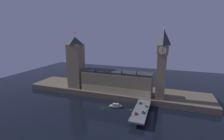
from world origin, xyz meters
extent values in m
plane|color=black|center=(0.00, 0.00, 0.00)|extent=(400.00, 400.00, 0.00)
cube|color=brown|center=(0.00, 39.00, 3.16)|extent=(220.00, 42.00, 6.32)
cube|color=#8E7A56|center=(5.52, 29.46, 17.44)|extent=(81.11, 17.91, 22.25)
cube|color=#D5B989|center=(5.52, 20.38, 10.32)|extent=(81.11, 0.20, 8.01)
cube|color=#2D3338|center=(5.52, 29.46, 29.77)|extent=(81.11, 16.48, 2.40)
cone|color=#2D3338|center=(-18.82, 21.84, 33.42)|extent=(2.40, 2.40, 4.90)
cone|color=#2D3338|center=(-2.59, 21.84, 33.42)|extent=(2.40, 2.40, 4.90)
cone|color=#2D3338|center=(13.63, 21.84, 33.42)|extent=(2.40, 2.40, 4.90)
cone|color=#2D3338|center=(29.85, 21.84, 33.42)|extent=(2.40, 2.40, 4.90)
cube|color=#8E7A56|center=(54.44, 25.94, 29.50)|extent=(8.89, 8.89, 46.37)
cube|color=#8E7A56|center=(54.44, 25.94, 57.27)|extent=(10.49, 10.49, 9.16)
cylinder|color=beige|center=(54.44, 20.57, 57.27)|extent=(7.22, 0.25, 7.22)
cylinder|color=beige|center=(54.44, 31.31, 57.27)|extent=(7.22, 0.25, 7.22)
cylinder|color=beige|center=(59.81, 25.94, 57.27)|extent=(0.25, 7.22, 7.22)
cylinder|color=beige|center=(49.07, 25.94, 57.27)|extent=(0.25, 7.22, 7.22)
cube|color=black|center=(54.44, 20.39, 57.81)|extent=(0.36, 0.10, 5.42)
pyramid|color=#2D3338|center=(54.44, 25.94, 69.41)|extent=(10.49, 10.49, 15.11)
sphere|color=gold|center=(54.44, 25.94, 77.76)|extent=(1.60, 1.60, 1.60)
cube|color=#8E7A56|center=(-47.15, 29.69, 33.17)|extent=(16.38, 16.38, 53.70)
pyramid|color=#2D3338|center=(-47.15, 29.69, 64.44)|extent=(16.70, 16.70, 8.84)
cylinder|color=#99999E|center=(-47.15, 29.69, 71.86)|extent=(0.24, 0.24, 6.00)
cube|color=gold|center=(-46.05, 29.69, 73.96)|extent=(2.00, 0.08, 1.20)
cube|color=slate|center=(40.36, -5.00, 5.07)|extent=(12.64, 46.00, 1.40)
cube|color=brown|center=(40.36, -12.67, 2.19)|extent=(10.74, 3.20, 4.37)
cube|color=brown|center=(40.36, 2.67, 2.19)|extent=(10.74, 3.20, 4.37)
cube|color=#235633|center=(37.58, 7.29, 6.32)|extent=(1.92, 3.90, 0.75)
cube|color=black|center=(37.58, 7.29, 6.93)|extent=(1.57, 1.76, 0.45)
cylinder|color=black|center=(36.67, 8.50, 6.09)|extent=(0.22, 0.64, 0.64)
cylinder|color=black|center=(38.49, 8.50, 6.09)|extent=(0.22, 0.64, 0.64)
cylinder|color=black|center=(36.67, 6.08, 6.09)|extent=(0.22, 0.64, 0.64)
cylinder|color=black|center=(38.49, 6.08, 6.09)|extent=(0.22, 0.64, 0.64)
cube|color=red|center=(37.58, -15.29, 6.30)|extent=(1.98, 3.97, 0.71)
cube|color=black|center=(37.58, -15.29, 6.89)|extent=(1.62, 1.78, 0.45)
cylinder|color=black|center=(36.64, -14.06, 6.09)|extent=(0.22, 0.64, 0.64)
cylinder|color=black|center=(38.52, -14.06, 6.09)|extent=(0.22, 0.64, 0.64)
cylinder|color=black|center=(36.64, -16.52, 6.09)|extent=(0.22, 0.64, 0.64)
cylinder|color=black|center=(38.52, -16.52, 6.09)|extent=(0.22, 0.64, 0.64)
cube|color=#235633|center=(43.14, -11.07, 6.37)|extent=(1.83, 4.28, 0.83)
cube|color=black|center=(43.14, -11.07, 7.01)|extent=(1.50, 1.92, 0.45)
cylinder|color=black|center=(44.01, -12.40, 6.09)|extent=(0.22, 0.64, 0.64)
cylinder|color=black|center=(42.28, -12.40, 6.09)|extent=(0.22, 0.64, 0.64)
cylinder|color=black|center=(44.01, -9.75, 6.09)|extent=(0.22, 0.64, 0.64)
cylinder|color=black|center=(42.28, -9.75, 6.09)|extent=(0.22, 0.64, 0.64)
cube|color=yellow|center=(43.14, 2.54, 6.40)|extent=(1.87, 4.54, 0.89)
cube|color=black|center=(43.14, 2.54, 7.07)|extent=(1.53, 2.04, 0.45)
cylinder|color=black|center=(44.03, 1.13, 6.09)|extent=(0.22, 0.64, 0.64)
cylinder|color=black|center=(42.26, 1.13, 6.09)|extent=(0.22, 0.64, 0.64)
cylinder|color=black|center=(44.03, 3.95, 6.09)|extent=(0.22, 0.64, 0.64)
cylinder|color=black|center=(42.26, 3.95, 6.09)|extent=(0.22, 0.64, 0.64)
cylinder|color=black|center=(34.80, -19.93, 6.20)|extent=(0.28, 0.28, 0.85)
cylinder|color=navy|center=(34.80, -19.93, 6.98)|extent=(0.38, 0.38, 0.71)
sphere|color=tan|center=(34.80, -19.93, 7.45)|extent=(0.23, 0.23, 0.23)
cylinder|color=black|center=(45.92, -7.93, 6.17)|extent=(0.28, 0.28, 0.79)
cylinder|color=black|center=(45.92, -7.93, 6.89)|extent=(0.38, 0.38, 0.66)
sphere|color=tan|center=(45.92, -7.93, 7.32)|extent=(0.21, 0.21, 0.21)
cylinder|color=black|center=(34.80, 5.59, 6.19)|extent=(0.28, 0.28, 0.84)
cylinder|color=gray|center=(34.80, 5.59, 6.96)|extent=(0.38, 0.38, 0.70)
sphere|color=tan|center=(34.80, 5.59, 7.42)|extent=(0.23, 0.23, 0.23)
cylinder|color=#2D3333|center=(34.40, -19.72, 6.02)|extent=(0.56, 0.56, 0.50)
cylinder|color=#2D3333|center=(34.40, -19.72, 8.68)|extent=(0.18, 0.18, 4.81)
sphere|color=#F9E5A3|center=(34.40, -19.72, 11.63)|extent=(0.60, 0.60, 0.60)
sphere|color=#F9E5A3|center=(33.95, -19.72, 11.28)|extent=(0.44, 0.44, 0.44)
sphere|color=#F9E5A3|center=(34.85, -19.72, 11.28)|extent=(0.44, 0.44, 0.44)
cylinder|color=#2D3333|center=(46.32, -5.00, 6.02)|extent=(0.56, 0.56, 0.50)
cylinder|color=#2D3333|center=(46.32, -5.00, 8.60)|extent=(0.18, 0.18, 4.66)
sphere|color=#F9E5A3|center=(46.32, -5.00, 11.48)|extent=(0.60, 0.60, 0.60)
sphere|color=#F9E5A3|center=(45.87, -5.00, 11.13)|extent=(0.44, 0.44, 0.44)
sphere|color=#F9E5A3|center=(46.77, -5.00, 11.13)|extent=(0.44, 0.44, 0.44)
cylinder|color=#2D3333|center=(34.40, 9.72, 6.02)|extent=(0.56, 0.56, 0.50)
cylinder|color=#2D3333|center=(34.40, 9.72, 8.64)|extent=(0.18, 0.18, 4.74)
sphere|color=#F9E5A3|center=(34.40, 9.72, 11.56)|extent=(0.60, 0.60, 0.60)
sphere|color=#F9E5A3|center=(33.95, 9.72, 11.21)|extent=(0.44, 0.44, 0.44)
sphere|color=#F9E5A3|center=(34.85, 9.72, 11.21)|extent=(0.44, 0.44, 0.44)
ellipsoid|color=#B2A893|center=(13.58, 2.85, 1.00)|extent=(14.15, 7.59, 1.99)
cube|color=tan|center=(13.58, 2.85, 1.90)|extent=(12.37, 6.33, 0.24)
cube|color=#B7B2A8|center=(13.58, 2.85, 3.02)|extent=(6.55, 4.16, 1.99)
camera|label=1|loc=(60.65, -140.84, 73.91)|focal=26.00mm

